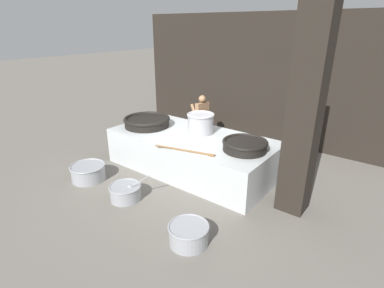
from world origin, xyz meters
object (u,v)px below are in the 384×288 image
at_px(giant_wok_far, 245,145).
at_px(prep_bowl_vegetables, 125,192).
at_px(giant_wok_near, 147,121).
at_px(stock_pot, 201,123).
at_px(prep_bowl_meat, 189,233).
at_px(cook, 202,118).
at_px(prep_bowl_extra, 88,172).

bearing_deg(giant_wok_far, prep_bowl_vegetables, -131.06).
xyz_separation_m(giant_wok_near, stock_pot, (1.40, 0.44, 0.12)).
bearing_deg(prep_bowl_meat, cook, 123.28).
height_order(giant_wok_near, prep_bowl_extra, giant_wok_near).
bearing_deg(giant_wok_near, prep_bowl_meat, -34.35).
relative_size(stock_pot, prep_bowl_vegetables, 0.86).
bearing_deg(stock_pot, prep_bowl_vegetables, -96.78).
distance_m(prep_bowl_vegetables, prep_bowl_extra, 1.32).
height_order(prep_bowl_meat, prep_bowl_extra, prep_bowl_extra).
height_order(cook, prep_bowl_meat, cook).
relative_size(giant_wok_far, prep_bowl_meat, 1.40).
relative_size(giant_wok_far, prep_bowl_vegetables, 1.22).
bearing_deg(giant_wok_near, prep_bowl_extra, -96.13).
xyz_separation_m(stock_pot, prep_bowl_vegetables, (-0.26, -2.22, -0.96)).
height_order(giant_wok_far, prep_bowl_meat, giant_wok_far).
bearing_deg(prep_bowl_extra, prep_bowl_vegetables, -1.44).
relative_size(stock_pot, prep_bowl_meat, 0.98).
bearing_deg(prep_bowl_meat, prep_bowl_extra, 174.79).
relative_size(giant_wok_near, stock_pot, 1.79).
xyz_separation_m(giant_wok_far, cook, (-2.22, 1.53, -0.20)).
height_order(cook, prep_bowl_extra, cook).
relative_size(giant_wok_far, cook, 0.64).
relative_size(giant_wok_near, prep_bowl_vegetables, 1.53).
distance_m(giant_wok_far, stock_pot, 1.43).
bearing_deg(cook, prep_bowl_vegetables, 108.52).
relative_size(giant_wok_near, prep_bowl_extra, 1.51).
xyz_separation_m(giant_wok_far, prep_bowl_extra, (-2.97, -1.86, -0.80)).
bearing_deg(cook, giant_wok_far, 154.41).
bearing_deg(cook, prep_bowl_extra, 86.55).
bearing_deg(prep_bowl_vegetables, prep_bowl_meat, -7.88).
relative_size(stock_pot, prep_bowl_extra, 0.84).
bearing_deg(giant_wok_near, stock_pot, 17.32).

